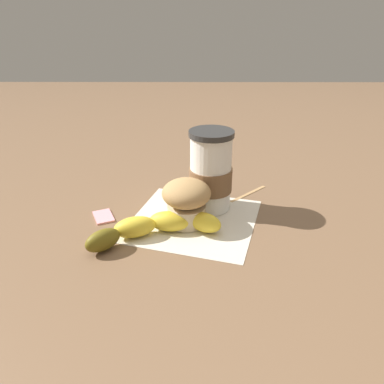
{
  "coord_description": "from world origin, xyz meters",
  "views": [
    {
      "loc": [
        0.59,
        0.0,
        0.34
      ],
      "look_at": [
        0.0,
        0.0,
        0.06
      ],
      "focal_mm": 35.0,
      "sensor_mm": 36.0,
      "label": 1
    }
  ],
  "objects": [
    {
      "name": "paper_napkin",
      "position": [
        0.0,
        0.0,
        0.0
      ],
      "size": [
        0.27,
        0.27,
        0.0
      ],
      "primitive_type": "cube",
      "rotation": [
        0.0,
        0.0,
        -0.28
      ],
      "color": "beige",
      "rests_on": "ground_plane"
    },
    {
      "name": "sugar_packet",
      "position": [
        -0.01,
        -0.17,
        0.0
      ],
      "size": [
        0.06,
        0.05,
        0.01
      ],
      "primitive_type": "cube",
      "rotation": [
        0.0,
        0.0,
        0.42
      ],
      "color": "pink",
      "rests_on": "ground_plane"
    },
    {
      "name": "wooden_stirrer",
      "position": [
        -0.11,
        0.11,
        0.0
      ],
      "size": [
        0.08,
        0.08,
        0.0
      ],
      "primitive_type": "cube",
      "rotation": [
        0.0,
        0.0,
        5.48
      ],
      "color": "tan",
      "rests_on": "ground_plane"
    },
    {
      "name": "coffee_cup",
      "position": [
        -0.05,
        0.03,
        0.07
      ],
      "size": [
        0.08,
        0.08,
        0.15
      ],
      "color": "white",
      "rests_on": "paper_napkin"
    },
    {
      "name": "ground_plane",
      "position": [
        0.0,
        0.0,
        0.0
      ],
      "size": [
        3.0,
        3.0,
        0.0
      ],
      "primitive_type": "plane",
      "color": "brown"
    },
    {
      "name": "muffin",
      "position": [
        0.01,
        -0.01,
        0.05
      ],
      "size": [
        0.09,
        0.09,
        0.08
      ],
      "color": "beige",
      "rests_on": "paper_napkin"
    },
    {
      "name": "banana",
      "position": [
        0.06,
        -0.07,
        0.02
      ],
      "size": [
        0.11,
        0.23,
        0.04
      ],
      "color": "yellow",
      "rests_on": "paper_napkin"
    }
  ]
}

